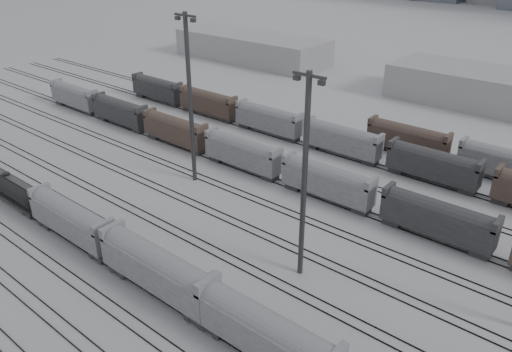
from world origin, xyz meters
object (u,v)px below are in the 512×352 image
Objects in this scene: hopper_car_c at (264,332)px; light_mast_c at (305,175)px; hopper_car_a at (71,218)px; hopper_car_b at (157,268)px; tank_car_b at (9,186)px.

light_mast_c reaches higher than hopper_car_c.
light_mast_c is at bearing 26.38° from hopper_car_a.
light_mast_c is at bearing 53.52° from hopper_car_b.
hopper_car_a is 0.97× the size of hopper_car_c.
hopper_car_a is 17.16m from hopper_car_b.
hopper_car_b is at bearing 0.00° from hopper_car_a.
tank_car_b is 1.10× the size of hopper_car_b.
tank_car_b is 34.27m from hopper_car_b.
light_mast_c reaches higher than hopper_car_a.
light_mast_c is at bearing 16.91° from tank_car_b.
hopper_car_b reaches higher than hopper_car_c.
hopper_car_b is 15.12m from hopper_car_c.
light_mast_c is (27.10, 13.44, 9.68)m from hopper_car_a.
tank_car_b is 17.12m from hopper_car_a.
light_mast_c is at bearing 111.09° from hopper_car_c.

